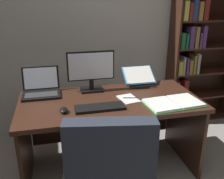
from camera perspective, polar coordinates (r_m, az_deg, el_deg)
The scene contains 11 objects.
wall_back at distance 3.17m, azimuth -4.75°, elevation 13.72°, with size 5.65×0.12×2.54m, color #B2ADA3.
desk at distance 2.47m, azimuth -0.88°, elevation -5.96°, with size 1.64×0.80×0.75m.
bookshelf at distance 3.48m, azimuth 18.84°, elevation 8.86°, with size 0.93×0.28×2.03m.
monitor at distance 2.47m, azimuth -4.75°, elevation 4.12°, with size 0.46×0.16×0.40m.
laptop at distance 2.51m, azimuth -15.70°, elevation 0.08°, with size 0.35×0.30×0.24m.
keyboard at distance 2.13m, azimuth -2.78°, elevation -4.09°, with size 0.42×0.15×0.02m, color black.
computer_mouse at distance 2.10m, azimuth -10.89°, elevation -4.62°, with size 0.06×0.10×0.04m, color black.
reading_stand_with_book at distance 2.69m, azimuth 6.17°, elevation 2.89°, with size 0.32×0.28×0.17m.
open_binder at distance 2.28m, azimuth 13.70°, elevation -2.94°, with size 0.52×0.34×0.02m.
notepad at distance 2.32m, azimuth 3.74°, elevation -2.13°, with size 0.15×0.21×0.01m, color silver.
pen at distance 2.32m, azimuth 4.22°, elevation -1.88°, with size 0.01×0.01×0.14m, color navy.
Camera 1 is at (-0.47, -0.99, 1.66)m, focal length 40.46 mm.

